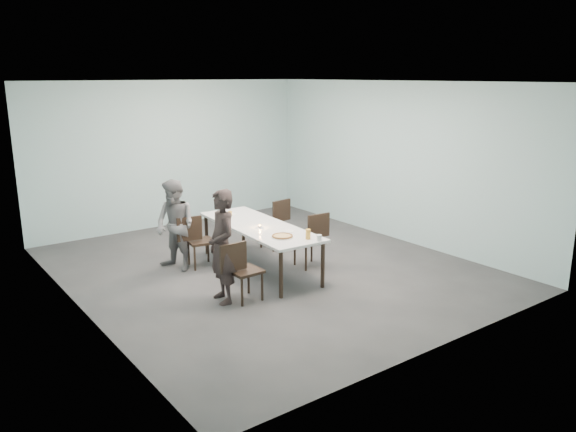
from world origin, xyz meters
TOP-DOWN VIEW (x-y plane):
  - ground at (0.00, 0.00)m, footprint 7.00×7.00m
  - room_shell at (0.00, 0.00)m, footprint 6.02×7.02m
  - table at (-0.14, 0.01)m, footprint 1.04×2.65m
  - chair_near_left at (-1.10, -0.94)m, footprint 0.62×0.43m
  - chair_far_left at (-0.91, 0.73)m, footprint 0.64×0.49m
  - chair_near_right at (0.69, -0.35)m, footprint 0.63×0.45m
  - chair_far_right at (0.81, 0.85)m, footprint 0.63×0.47m
  - diner_near at (-1.29, -0.79)m, footprint 0.47×0.64m
  - diner_far at (-1.23, 0.82)m, footprint 0.76×0.86m
  - pizza at (-0.25, -0.78)m, footprint 0.34×0.34m
  - side_plate at (0.01, -0.57)m, footprint 0.18×0.18m
  - beer_glass at (-0.00, -1.08)m, footprint 0.08×0.08m
  - water_tumbler at (0.07, -1.24)m, footprint 0.08×0.08m
  - tealight at (-0.22, -0.13)m, footprint 0.06×0.06m
  - amber_tumbler at (-0.20, 0.83)m, footprint 0.07×0.07m
  - menu at (-0.21, 0.96)m, footprint 0.31×0.24m

SIDE VIEW (x-z plane):
  - ground at x=0.00m, z-range 0.00..0.00m
  - chair_near_left at x=-1.10m, z-range 0.07..0.94m
  - chair_far_left at x=-0.91m, z-range 0.07..0.94m
  - chair_near_right at x=0.69m, z-range 0.07..0.94m
  - chair_far_right at x=0.81m, z-range 0.07..0.94m
  - table at x=-0.14m, z-range 0.32..1.07m
  - diner_far at x=-1.23m, z-range 0.00..1.48m
  - menu at x=-0.21m, z-range 0.75..0.76m
  - side_plate at x=0.01m, z-range 0.75..0.76m
  - pizza at x=-0.25m, z-range 0.75..0.79m
  - tealight at x=-0.22m, z-range 0.75..0.79m
  - amber_tumbler at x=-0.20m, z-range 0.75..0.83m
  - water_tumbler at x=0.07m, z-range 0.75..0.84m
  - diner_near at x=-1.29m, z-range 0.00..1.60m
  - beer_glass at x=0.00m, z-range 0.75..0.90m
  - room_shell at x=0.00m, z-range 0.52..3.53m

